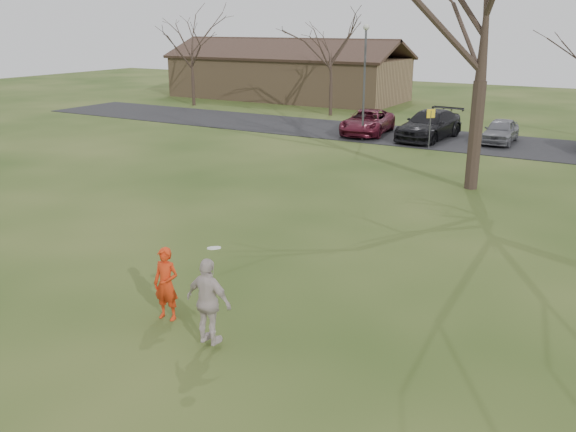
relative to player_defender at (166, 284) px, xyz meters
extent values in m
plane|color=#1E380F|center=(0.87, -0.21, -0.83)|extent=(120.00, 120.00, 0.00)
cube|color=black|center=(0.87, 24.79, -0.81)|extent=(62.00, 6.50, 0.04)
imported|color=red|center=(0.00, 0.00, 0.00)|extent=(0.65, 0.47, 1.66)
imported|color=#581424|center=(-5.67, 24.22, -0.09)|extent=(3.00, 5.33, 1.41)
imported|color=black|center=(-1.99, 24.43, 0.01)|extent=(2.76, 5.67, 1.59)
imported|color=slate|center=(1.74, 25.28, -0.14)|extent=(1.63, 3.86, 1.30)
imported|color=beige|center=(1.60, -0.56, 0.19)|extent=(1.07, 0.46, 1.81)
cylinder|color=white|center=(1.77, -0.55, 1.35)|extent=(0.28, 0.27, 0.09)
cube|color=#8C6D4C|center=(-19.13, 37.79, 0.92)|extent=(20.00, 8.00, 3.50)
cube|color=#33231C|center=(-19.13, 35.74, 3.42)|extent=(20.60, 4.40, 1.78)
cube|color=#33231C|center=(-19.13, 39.84, 3.42)|extent=(20.60, 4.40, 1.78)
cube|color=#38281E|center=(-19.13, 37.79, 4.12)|extent=(20.60, 0.45, 0.20)
cylinder|color=#47474C|center=(-5.13, 22.29, 2.17)|extent=(0.12, 0.12, 6.00)
sphere|color=beige|center=(-5.13, 22.29, 5.27)|extent=(0.34, 0.34, 0.34)
cylinder|color=#47474C|center=(-1.13, 21.79, 0.17)|extent=(0.06, 0.06, 2.00)
cube|color=yellow|center=(-1.13, 21.79, 1.02)|extent=(0.35, 0.35, 0.45)
camera|label=1|loc=(8.55, -9.32, 5.44)|focal=38.30mm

